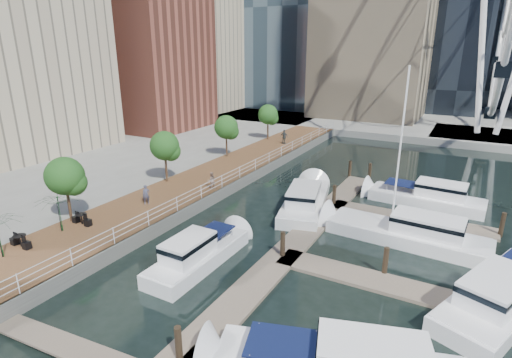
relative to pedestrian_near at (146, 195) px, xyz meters
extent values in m
plane|color=black|center=(9.08, -8.96, -1.76)|extent=(520.00, 520.00, 0.00)
cube|color=brown|center=(0.08, 6.04, -1.26)|extent=(6.00, 60.00, 1.00)
cube|color=#595954|center=(3.08, 6.04, -1.26)|extent=(0.25, 60.00, 1.00)
cube|color=gray|center=(-26.92, 6.04, -1.26)|extent=(48.00, 90.00, 1.00)
cube|color=gray|center=(9.08, 93.04, -1.26)|extent=(200.00, 114.00, 1.00)
cube|color=gray|center=(23.08, 43.04, -1.26)|extent=(14.00, 12.00, 1.00)
cube|color=#6D6051|center=(12.08, 1.04, -1.66)|extent=(2.00, 32.00, 0.20)
cube|color=#6D6051|center=(18.08, -0.96, -1.66)|extent=(12.00, 2.00, 0.20)
cube|color=#6D6051|center=(18.08, 9.04, -1.66)|extent=(12.00, 2.00, 0.20)
cube|color=#BCAD8E|center=(-24.92, 7.04, 12.24)|extent=(14.00, 16.00, 26.00)
cube|color=brown|center=(-20.92, 25.04, 9.24)|extent=(12.00, 14.00, 20.00)
cube|color=#BCAD8E|center=(-26.92, 41.04, 13.24)|extent=(14.00, 16.00, 28.00)
cylinder|color=white|center=(20.58, 43.04, 12.24)|extent=(0.80, 0.80, 26.00)
cylinder|color=#3F2B1C|center=(-2.32, -4.96, 0.44)|extent=(0.20, 0.20, 2.40)
sphere|color=#265B1E|center=(-2.32, -4.96, 2.54)|extent=(2.60, 2.60, 2.60)
cylinder|color=#3F2B1C|center=(-2.32, 5.04, 0.44)|extent=(0.20, 0.20, 2.40)
sphere|color=#265B1E|center=(-2.32, 5.04, 2.54)|extent=(2.60, 2.60, 2.60)
cylinder|color=#3F2B1C|center=(-2.32, 15.04, 0.44)|extent=(0.20, 0.20, 2.40)
sphere|color=#265B1E|center=(-2.32, 15.04, 2.54)|extent=(2.60, 2.60, 2.60)
cylinder|color=#3F2B1C|center=(-2.32, 25.04, 0.44)|extent=(0.20, 0.20, 2.40)
sphere|color=#265B1E|center=(-2.32, 25.04, 2.54)|extent=(2.60, 2.60, 2.60)
imported|color=#494A61|center=(0.00, 0.00, 0.00)|extent=(0.62, 0.66, 1.52)
imported|color=#8C6F61|center=(2.39, 5.32, -0.02)|extent=(0.89, 0.92, 1.49)
imported|color=#374045|center=(0.65, 23.78, 0.13)|extent=(1.05, 0.44, 1.79)
imported|color=black|center=(-1.47, -6.38, 0.51)|extent=(3.36, 3.40, 2.54)
camera|label=1|loc=(21.30, -21.16, 10.71)|focal=28.00mm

